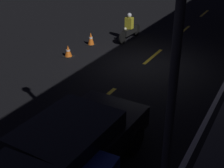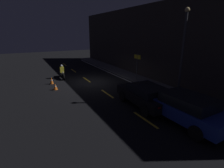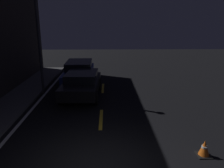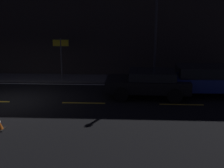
# 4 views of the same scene
# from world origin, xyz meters

# --- Properties ---
(ground_plane) EXTENTS (56.00, 56.00, 0.00)m
(ground_plane) POSITION_xyz_m (0.00, 0.00, 0.00)
(ground_plane) COLOR black
(raised_curb) EXTENTS (28.00, 1.80, 0.11)m
(raised_curb) POSITION_xyz_m (0.00, 4.44, 0.06)
(raised_curb) COLOR #4C4C4F
(raised_curb) RESTS_ON ground
(building_front) EXTENTS (28.00, 0.30, 6.83)m
(building_front) POSITION_xyz_m (0.00, 5.49, 3.41)
(building_front) COLOR #2D2826
(building_front) RESTS_ON ground
(lane_dash_a) EXTENTS (2.00, 0.14, 0.01)m
(lane_dash_a) POSITION_xyz_m (-10.00, 0.00, 0.00)
(lane_dash_a) COLOR gold
(lane_dash_a) RESTS_ON ground
(lane_dash_b) EXTENTS (2.00, 0.14, 0.01)m
(lane_dash_b) POSITION_xyz_m (-5.50, 0.00, 0.00)
(lane_dash_b) COLOR gold
(lane_dash_b) RESTS_ON ground
(lane_dash_c) EXTENTS (2.00, 0.14, 0.01)m
(lane_dash_c) POSITION_xyz_m (-1.00, 0.00, 0.00)
(lane_dash_c) COLOR gold
(lane_dash_c) RESTS_ON ground
(lane_dash_d) EXTENTS (2.00, 0.14, 0.01)m
(lane_dash_d) POSITION_xyz_m (3.50, 0.00, 0.00)
(lane_dash_d) COLOR gold
(lane_dash_d) RESTS_ON ground
(lane_dash_e) EXTENTS (2.00, 0.14, 0.01)m
(lane_dash_e) POSITION_xyz_m (8.00, 0.00, 0.00)
(lane_dash_e) COLOR gold
(lane_dash_e) RESTS_ON ground
(lane_solid_kerb) EXTENTS (25.20, 0.14, 0.01)m
(lane_solid_kerb) POSITION_xyz_m (0.00, 3.29, 0.00)
(lane_solid_kerb) COLOR silver
(lane_solid_kerb) RESTS_ON ground
(van_black) EXTENTS (4.08, 2.07, 1.32)m
(van_black) POSITION_xyz_m (6.55, 1.12, 0.73)
(van_black) COLOR black
(van_black) RESTS_ON ground
(sedan_blue) EXTENTS (4.58, 2.05, 1.48)m
(sedan_blue) POSITION_xyz_m (9.06, 1.57, 0.80)
(sedan_blue) COLOR navy
(sedan_blue) RESTS_ON ground
(motorcycle) EXTENTS (2.14, 0.37, 1.37)m
(motorcycle) POSITION_xyz_m (-2.63, -1.93, 0.55)
(motorcycle) COLOR black
(motorcycle) RESTS_ON ground
(traffic_cone_near) EXTENTS (0.40, 0.40, 0.62)m
(traffic_cone_near) POSITION_xyz_m (-1.00, -3.20, 0.30)
(traffic_cone_near) COLOR black
(traffic_cone_near) RESTS_ON ground
(traffic_cone_mid) EXTENTS (0.42, 0.42, 0.51)m
(traffic_cone_mid) POSITION_xyz_m (0.81, -3.23, 0.25)
(traffic_cone_mid) COLOR black
(traffic_cone_mid) RESTS_ON ground
(shop_sign) EXTENTS (0.90, 0.08, 2.40)m
(shop_sign) POSITION_xyz_m (1.69, 3.92, 1.80)
(shop_sign) COLOR #4C4C51
(shop_sign) RESTS_ON raised_curb
(street_lamp) EXTENTS (0.28, 0.28, 5.76)m
(street_lamp) POSITION_xyz_m (7.00, 3.39, 3.24)
(street_lamp) COLOR #333338
(street_lamp) RESTS_ON ground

